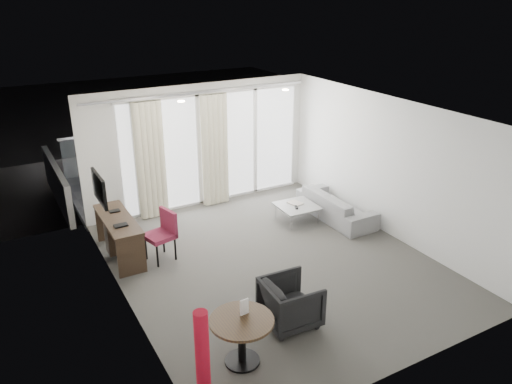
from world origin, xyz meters
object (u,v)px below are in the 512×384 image
round_table (242,341)px  rattan_chair_a (227,158)px  tub_armchair (291,302)px  desk (119,237)px  sofa (336,205)px  desk_chair (160,237)px  rattan_chair_b (247,154)px  coffee_table (297,213)px  red_lamp (203,361)px

round_table → rattan_chair_a: bearing=65.4°
tub_armchair → desk: bearing=30.5°
tub_armchair → rattan_chair_a: (1.91, 5.92, 0.07)m
sofa → rattan_chair_a: bearing=12.9°
desk_chair → rattan_chair_a: 4.42m
sofa → rattan_chair_b: (-0.17, 3.49, 0.14)m
desk_chair → coffee_table: (2.91, 0.14, -0.27)m
coffee_table → sofa: bearing=-18.4°
tub_armchair → coffee_table: bearing=-31.7°
sofa → desk: bearing=82.2°
tub_armchair → coffee_table: (1.92, 2.73, -0.17)m
sofa → round_table: bearing=127.8°
tub_armchair → sofa: 3.66m
rattan_chair_b → rattan_chair_a: bearing=-168.2°
red_lamp → rattan_chair_a: bearing=62.0°
red_lamp → coffee_table: 5.06m
desk → desk_chair: bearing=-39.3°
desk_chair → round_table: desk_chair is taller
tub_armchair → sofa: (2.70, 2.47, -0.07)m
desk → round_table: size_ratio=1.94×
desk → desk_chair: (0.57, -0.47, 0.08)m
coffee_table → tub_armchair: bearing=-125.1°
desk_chair → rattan_chair_b: desk_chair is taller
red_lamp → sofa: red_lamp is taller
red_lamp → rattan_chair_a: 7.63m
round_table → rattan_chair_b: size_ratio=0.97×
desk → sofa: 4.31m
desk → desk_chair: desk_chair is taller
rattan_chair_b → desk_chair: bearing=-128.5°
desk_chair → round_table: bearing=-103.3°
red_lamp → desk_chair: bearing=78.8°
red_lamp → rattan_chair_b: bearing=58.2°
desk_chair → tub_armchair: 2.77m
rattan_chair_a → tub_armchair: bearing=-92.9°
tub_armchair → round_table: bearing=114.6°
rattan_chair_a → rattan_chair_b: (0.61, 0.04, 0.00)m
coffee_table → round_table: bearing=-132.9°
sofa → rattan_chair_b: rattan_chair_b is taller
round_table → sofa: size_ratio=0.43×
desk_chair → tub_armchair: size_ratio=1.19×
desk_chair → rattan_chair_a: size_ratio=1.08×
rattan_chair_a → red_lamp: bearing=-103.0°
tub_armchair → sofa: tub_armchair is taller
desk_chair → red_lamp: (-0.68, -3.40, 0.20)m
coffee_table → sofa: (0.78, -0.26, 0.10)m
sofa → rattan_chair_b: 3.50m
desk → coffee_table: bearing=-5.3°
sofa → red_lamp: bearing=126.9°
tub_armchair → coffee_table: 3.34m
round_table → rattan_chair_b: bearing=61.2°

